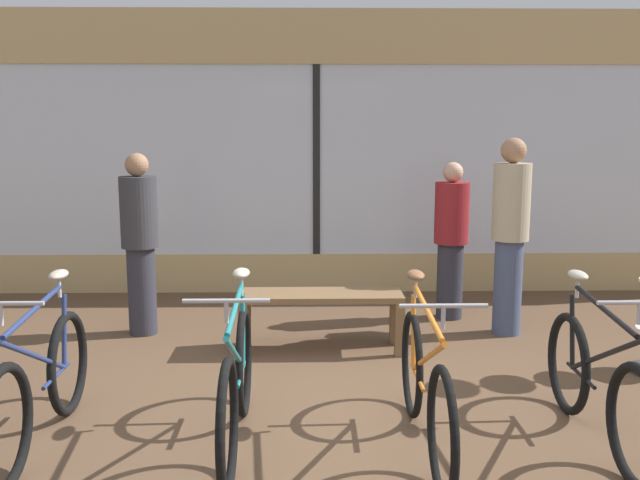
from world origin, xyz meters
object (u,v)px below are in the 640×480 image
Objects in this scene: bicycle_left at (237,384)px; bicycle_right at (425,387)px; customer_near_rack at (510,229)px; customer_by_window at (140,240)px; bicycle_far_right at (598,385)px; display_bench at (321,303)px; customer_mid_floor at (451,238)px; bicycle_far_left at (41,386)px.

bicycle_left is 0.98× the size of bicycle_right.
customer_near_rack is 1.08× the size of customer_by_window.
bicycle_far_right is 2.49m from display_bench.
customer_mid_floor reaches higher than display_bench.
customer_by_window is (-1.66, 0.53, 0.47)m from display_bench.
bicycle_left is at bearing -123.08° from customer_mid_floor.
customer_by_window is 3.02m from customer_mid_floor.
bicycle_left is 3.33m from customer_near_rack.
bicycle_left is 2.20m from bicycle_far_right.
customer_mid_floor reaches higher than bicycle_left.
customer_by_window reaches higher than bicycle_left.
customer_by_window is (-3.31, 2.39, 0.51)m from bicycle_far_right.
customer_mid_floor is at bearing 37.46° from display_bench.
customer_mid_floor is at bearing 56.92° from bicycle_left.
bicycle_far_left is at bearing 177.72° from bicycle_right.
bicycle_far_right is 1.01× the size of customer_by_window.
customer_mid_floor is at bearing 75.85° from bicycle_right.
bicycle_far_left is 4.20m from customer_mid_floor.
customer_by_window is (-1.11, 2.39, 0.49)m from bicycle_left.
customer_by_window reaches higher than bicycle_far_right.
display_bench is (-1.65, 1.87, 0.04)m from bicycle_far_right.
bicycle_right is (2.32, -0.09, 0.01)m from bicycle_far_left.
display_bench is (1.74, 1.83, 0.03)m from bicycle_far_left.
bicycle_far_left is 1.19m from bicycle_left.
bicycle_left reaches higher than display_bench.
bicycle_left is 3.45m from customer_mid_floor.
bicycle_far_left is at bearing -146.64° from customer_near_rack.
bicycle_far_left is 0.99× the size of bicycle_left.
customer_mid_floor is (-0.33, 2.88, 0.44)m from bicycle_far_right.
bicycle_far_right is at bearing -0.63° from bicycle_far_left.
bicycle_right is at bearing -116.11° from customer_near_rack.
customer_near_rack is (2.31, 2.33, 0.59)m from bicycle_left.
customer_near_rack is (1.17, 2.40, 0.60)m from bicycle_right.
bicycle_far_right is 1.08× the size of customer_mid_floor.
customer_mid_floor is at bearing 42.84° from bicycle_far_left.
display_bench is 0.89× the size of customer_mid_floor.
bicycle_right is 1.28× the size of display_bench.
bicycle_far_right is 0.93× the size of customer_near_rack.
bicycle_far_right is at bearing -0.15° from bicycle_left.
customer_by_window is at bearing 114.93° from bicycle_left.
customer_near_rack is at bearing -0.89° from customer_by_window.
customer_near_rack is (1.75, 0.47, 0.57)m from display_bench.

